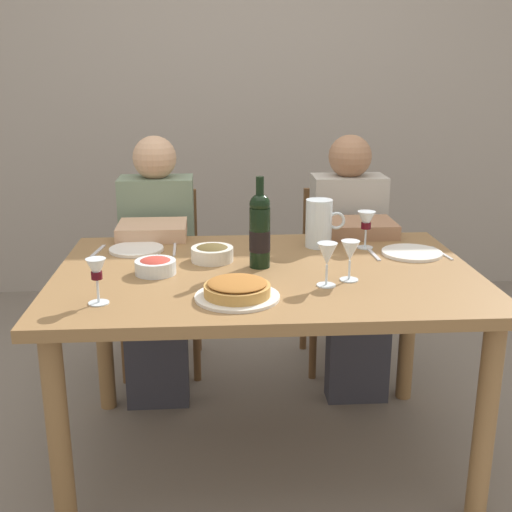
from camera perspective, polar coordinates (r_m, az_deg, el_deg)
name	(u,v)px	position (r m, az deg, el deg)	size (l,w,h in m)	color
ground_plane	(265,455)	(2.63, 0.83, -17.25)	(8.00, 8.00, 0.00)	slate
back_wall	(241,76)	(4.22, -1.36, 15.71)	(8.00, 0.10, 2.80)	#A3998E
dining_table	(266,294)	(2.32, 0.90, -3.44)	(1.50, 1.00, 0.76)	olive
wine_bottle	(260,230)	(2.30, 0.34, 2.30)	(0.08, 0.08, 0.33)	black
water_pitcher	(319,226)	(2.59, 5.62, 2.67)	(0.16, 0.11, 0.19)	silver
baked_tart	(237,290)	(2.01, -1.68, -3.04)	(0.27, 0.27, 0.06)	white
salad_bowl	(155,266)	(2.28, -8.93, -0.84)	(0.14, 0.14, 0.06)	silver
olive_bowl	(212,253)	(2.40, -3.91, 0.30)	(0.16, 0.16, 0.06)	silver
wine_glass_left_diner	(366,222)	(2.59, 9.77, 2.98)	(0.07, 0.07, 0.15)	silver
wine_glass_right_diner	(350,253)	(2.18, 8.37, 0.31)	(0.06, 0.06, 0.14)	silver
wine_glass_centre	(97,272)	(2.00, -13.99, -1.39)	(0.06, 0.06, 0.14)	silver
wine_glass_spare	(327,256)	(2.12, 6.34, 0.02)	(0.07, 0.07, 0.15)	silver
dinner_plate_left_setting	(412,253)	(2.56, 13.69, 0.28)	(0.23, 0.23, 0.01)	white
dinner_plate_right_setting	(136,249)	(2.58, -10.59, 0.59)	(0.21, 0.21, 0.01)	white
fork_left_setting	(374,254)	(2.52, 10.42, 0.14)	(0.16, 0.01, 0.01)	silver
knife_left_setting	(442,253)	(2.60, 16.19, 0.25)	(0.18, 0.01, 0.01)	silver
knife_right_setting	(175,249)	(2.57, -7.25, 0.58)	(0.18, 0.01, 0.01)	silver
spoon_right_setting	(98,251)	(2.60, -13.86, 0.45)	(0.16, 0.01, 0.01)	silver
chair_left	(162,267)	(3.23, -8.39, -1.02)	(0.40, 0.40, 0.87)	brown
diner_left	(157,258)	(2.97, -8.79, -0.19)	(0.34, 0.50, 1.16)	gray
chair_right	(340,265)	(3.27, 7.52, -0.77)	(0.40, 0.40, 0.87)	brown
diner_right	(351,255)	(3.01, 8.45, 0.06)	(0.34, 0.50, 1.16)	#B7B2A8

